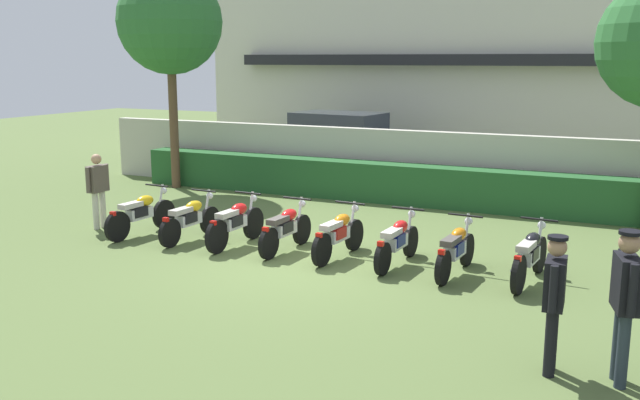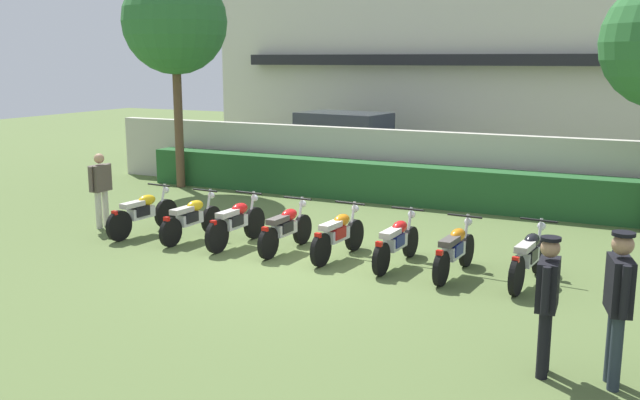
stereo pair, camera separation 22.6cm
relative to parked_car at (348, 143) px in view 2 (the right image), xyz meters
name	(u,v)px [view 2 (the right image)]	position (x,y,z in m)	size (l,w,h in m)	color
ground	(297,264)	(3.30, -9.55, -0.94)	(60.00, 60.00, 0.00)	#566B38
building	(500,64)	(3.30, 5.97, 2.39)	(19.80, 6.50, 6.65)	beige
compound_wall	(418,165)	(3.30, -3.00, -0.06)	(18.81, 0.30, 1.75)	#BCB7A8
hedge_row	(409,184)	(3.30, -3.70, -0.45)	(15.05, 0.70, 0.97)	#235628
parked_car	(348,143)	(0.00, 0.00, 0.00)	(4.69, 2.50, 1.89)	navy
tree_near_inspector	(175,23)	(-3.20, -4.27, 3.54)	(2.81, 2.81, 5.91)	brown
motorcycle_in_row_0	(143,213)	(-0.53, -9.03, -0.49)	(0.60, 1.94, 0.96)	black
motorcycle_in_row_1	(191,218)	(0.62, -8.97, -0.50)	(0.60, 1.82, 0.94)	black
motorcycle_in_row_2	(236,222)	(1.66, -8.95, -0.48)	(0.60, 1.87, 0.98)	black
motorcycle_in_row_3	(285,228)	(2.71, -8.90, -0.49)	(0.60, 1.79, 0.95)	black
motorcycle_in_row_4	(338,234)	(3.78, -8.89, -0.49)	(0.60, 1.81, 0.95)	black
motorcycle_in_row_5	(396,241)	(4.89, -8.88, -0.50)	(0.60, 1.85, 0.94)	black
motorcycle_in_row_6	(454,250)	(5.94, -8.99, -0.50)	(0.60, 1.81, 0.94)	black
motorcycle_in_row_7	(529,257)	(7.12, -8.90, -0.48)	(0.60, 1.92, 0.97)	black
inspector_person	(101,184)	(-1.72, -8.93, -0.01)	(0.22, 0.65, 1.58)	beige
officer_0	(547,295)	(7.88, -12.20, 0.01)	(0.25, 0.65, 1.61)	black
officer_1	(618,296)	(8.61, -12.16, 0.10)	(0.33, 0.67, 1.74)	#28333D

